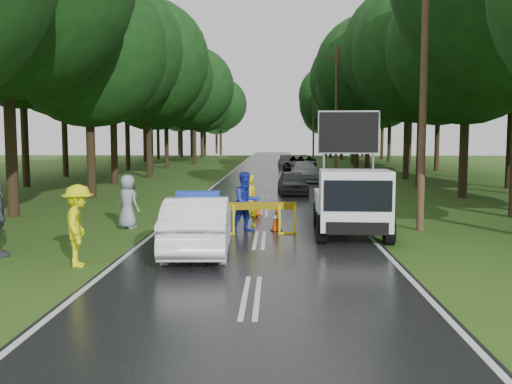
{
  "coord_description": "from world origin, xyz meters",
  "views": [
    {
      "loc": [
        0.44,
        -16.62,
        3.04
      ],
      "look_at": [
        -0.15,
        1.5,
        1.3
      ],
      "focal_mm": 40.0,
      "sensor_mm": 36.0,
      "label": 1
    }
  ],
  "objects_px": {
    "police_sedan": "(198,225)",
    "barrier": "(257,210)",
    "work_truck": "(351,202)",
    "queue_car_fourth": "(287,162)",
    "civilian": "(246,202)",
    "queue_car_second": "(305,172)",
    "queue_car_third": "(301,165)",
    "officer": "(249,201)",
    "queue_car_first": "(293,182)"
  },
  "relations": [
    {
      "from": "barrier",
      "to": "queue_car_fourth",
      "type": "bearing_deg",
      "value": 82.42
    },
    {
      "from": "civilian",
      "to": "queue_car_fourth",
      "type": "xyz_separation_m",
      "value": [
        2.16,
        37.84,
        -0.31
      ]
    },
    {
      "from": "work_truck",
      "to": "queue_car_first",
      "type": "relative_size",
      "value": 1.31
    },
    {
      "from": "queue_car_second",
      "to": "queue_car_third",
      "type": "bearing_deg",
      "value": 91.06
    },
    {
      "from": "officer",
      "to": "civilian",
      "type": "relative_size",
      "value": 0.93
    },
    {
      "from": "queue_car_second",
      "to": "queue_car_fourth",
      "type": "distance_m",
      "value": 17.0
    },
    {
      "from": "barrier",
      "to": "work_truck",
      "type": "bearing_deg",
      "value": -7.17
    },
    {
      "from": "civilian",
      "to": "queue_car_third",
      "type": "height_order",
      "value": "civilian"
    },
    {
      "from": "work_truck",
      "to": "queue_car_fourth",
      "type": "height_order",
      "value": "work_truck"
    },
    {
      "from": "work_truck",
      "to": "officer",
      "type": "height_order",
      "value": "work_truck"
    },
    {
      "from": "work_truck",
      "to": "queue_car_first",
      "type": "bearing_deg",
      "value": 98.52
    },
    {
      "from": "civilian",
      "to": "queue_car_third",
      "type": "xyz_separation_m",
      "value": [
        3.05,
        29.0,
        -0.17
      ]
    },
    {
      "from": "civilian",
      "to": "queue_car_fourth",
      "type": "bearing_deg",
      "value": 54.89
    },
    {
      "from": "officer",
      "to": "queue_car_third",
      "type": "distance_m",
      "value": 28.28
    },
    {
      "from": "civilian",
      "to": "queue_car_second",
      "type": "bearing_deg",
      "value": 50.04
    },
    {
      "from": "work_truck",
      "to": "queue_car_third",
      "type": "height_order",
      "value": "work_truck"
    },
    {
      "from": "police_sedan",
      "to": "queue_car_fourth",
      "type": "bearing_deg",
      "value": -97.53
    },
    {
      "from": "police_sedan",
      "to": "barrier",
      "type": "relative_size",
      "value": 1.86
    },
    {
      "from": "queue_car_first",
      "to": "queue_car_fourth",
      "type": "distance_m",
      "value": 25.52
    },
    {
      "from": "work_truck",
      "to": "barrier",
      "type": "bearing_deg",
      "value": -179.87
    },
    {
      "from": "civilian",
      "to": "queue_car_fourth",
      "type": "relative_size",
      "value": 0.48
    },
    {
      "from": "police_sedan",
      "to": "queue_car_third",
      "type": "distance_m",
      "value": 32.82
    },
    {
      "from": "barrier",
      "to": "queue_car_second",
      "type": "distance_m",
      "value": 21.6
    },
    {
      "from": "officer",
      "to": "civilian",
      "type": "distance_m",
      "value": 0.88
    },
    {
      "from": "police_sedan",
      "to": "queue_car_fourth",
      "type": "xyz_separation_m",
      "value": [
        3.24,
        41.4,
        -0.09
      ]
    },
    {
      "from": "barrier",
      "to": "civilian",
      "type": "xyz_separation_m",
      "value": [
        -0.35,
        0.58,
        0.19
      ]
    },
    {
      "from": "queue_car_third",
      "to": "queue_car_fourth",
      "type": "xyz_separation_m",
      "value": [
        -0.89,
        8.84,
        -0.13
      ]
    },
    {
      "from": "police_sedan",
      "to": "work_truck",
      "type": "xyz_separation_m",
      "value": [
        4.34,
        2.86,
        0.29
      ]
    },
    {
      "from": "officer",
      "to": "civilian",
      "type": "bearing_deg",
      "value": 49.34
    },
    {
      "from": "work_truck",
      "to": "queue_car_third",
      "type": "xyz_separation_m",
      "value": [
        -0.22,
        29.7,
        -0.25
      ]
    },
    {
      "from": "barrier",
      "to": "queue_car_first",
      "type": "relative_size",
      "value": 0.66
    },
    {
      "from": "police_sedan",
      "to": "officer",
      "type": "bearing_deg",
      "value": -107.19
    },
    {
      "from": "police_sedan",
      "to": "civilian",
      "type": "relative_size",
      "value": 2.39
    },
    {
      "from": "police_sedan",
      "to": "queue_car_second",
      "type": "height_order",
      "value": "police_sedan"
    },
    {
      "from": "work_truck",
      "to": "barrier",
      "type": "height_order",
      "value": "work_truck"
    },
    {
      "from": "queue_car_second",
      "to": "queue_car_fourth",
      "type": "xyz_separation_m",
      "value": [
        -0.81,
        16.99,
        -0.02
      ]
    },
    {
      "from": "queue_car_fourth",
      "to": "civilian",
      "type": "bearing_deg",
      "value": -85.64
    },
    {
      "from": "queue_car_third",
      "to": "barrier",
      "type": "bearing_deg",
      "value": -90.83
    },
    {
      "from": "civilian",
      "to": "queue_car_first",
      "type": "xyz_separation_m",
      "value": [
        1.87,
        12.33,
        -0.33
      ]
    },
    {
      "from": "queue_car_third",
      "to": "queue_car_first",
      "type": "bearing_deg",
      "value": -89.65
    },
    {
      "from": "barrier",
      "to": "queue_car_third",
      "type": "height_order",
      "value": "queue_car_third"
    },
    {
      "from": "work_truck",
      "to": "barrier",
      "type": "distance_m",
      "value": 2.93
    },
    {
      "from": "civilian",
      "to": "queue_car_fourth",
      "type": "distance_m",
      "value": 37.91
    },
    {
      "from": "queue_car_second",
      "to": "queue_car_fourth",
      "type": "relative_size",
      "value": 1.17
    },
    {
      "from": "officer",
      "to": "queue_car_third",
      "type": "height_order",
      "value": "officer"
    },
    {
      "from": "work_truck",
      "to": "officer",
      "type": "bearing_deg",
      "value": 156.36
    },
    {
      "from": "work_truck",
      "to": "queue_car_fourth",
      "type": "xyz_separation_m",
      "value": [
        -1.11,
        38.54,
        -0.38
      ]
    },
    {
      "from": "police_sedan",
      "to": "civilian",
      "type": "bearing_deg",
      "value": -109.89
    },
    {
      "from": "queue_car_third",
      "to": "queue_car_second",
      "type": "bearing_deg",
      "value": -86.14
    },
    {
      "from": "police_sedan",
      "to": "civilian",
      "type": "distance_m",
      "value": 3.72
    }
  ]
}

